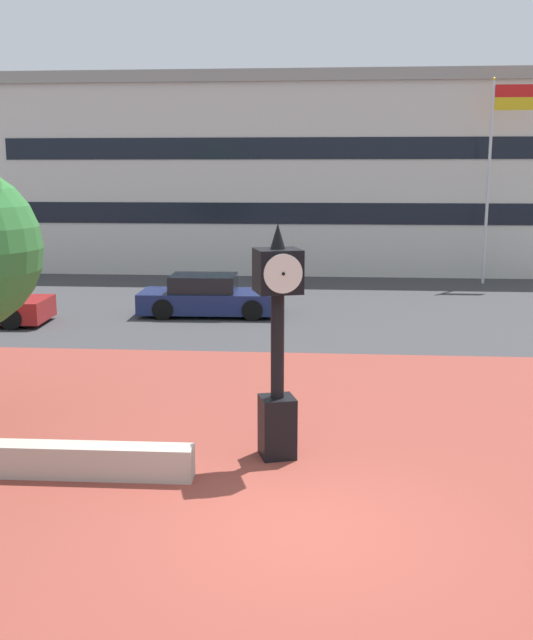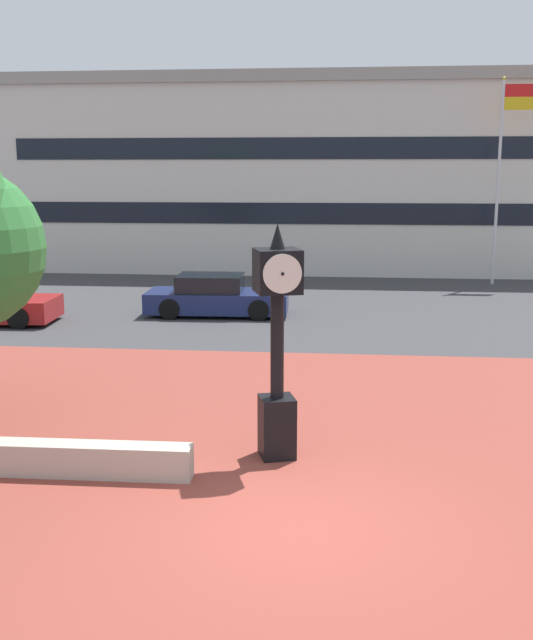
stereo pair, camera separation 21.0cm
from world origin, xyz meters
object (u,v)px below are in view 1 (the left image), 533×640
car_street_near (209,297)px  flagpole_primary (494,163)px  civic_building (283,174)px  street_clock (277,342)px

car_street_near → flagpole_primary: (10.21, 7.67, 4.22)m
car_street_near → civic_building: 17.19m
civic_building → flagpole_primary: bearing=-45.5°
street_clock → flagpole_primary: bearing=52.5°
civic_building → car_street_near: bearing=-94.6°
street_clock → flagpole_primary: 21.04m
car_street_near → flagpole_primary: 13.45m
car_street_near → flagpole_primary: flagpole_primary is taller
street_clock → car_street_near: size_ratio=0.83×
street_clock → car_street_near: 12.29m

